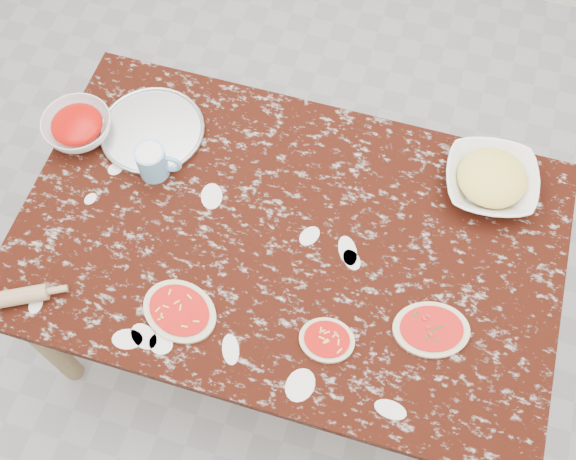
# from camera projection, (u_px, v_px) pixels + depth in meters

# --- Properties ---
(ground) EXTENTS (4.00, 4.00, 0.00)m
(ground) POSITION_uv_depth(u_px,v_px,m) (288.00, 322.00, 2.68)
(ground) COLOR gray
(worktable) EXTENTS (1.60, 1.00, 0.75)m
(worktable) POSITION_uv_depth(u_px,v_px,m) (288.00, 250.00, 2.09)
(worktable) COLOR black
(worktable) RESTS_ON ground
(pizza_tray) EXTENTS (0.41, 0.41, 0.01)m
(pizza_tray) POSITION_uv_depth(u_px,v_px,m) (152.00, 131.00, 2.18)
(pizza_tray) COLOR #B2B2B7
(pizza_tray) RESTS_ON worktable
(sauce_bowl) EXTENTS (0.23, 0.23, 0.07)m
(sauce_bowl) POSITION_uv_depth(u_px,v_px,m) (78.00, 127.00, 2.15)
(sauce_bowl) COLOR white
(sauce_bowl) RESTS_ON worktable
(cheese_bowl) EXTENTS (0.32, 0.32, 0.07)m
(cheese_bowl) POSITION_uv_depth(u_px,v_px,m) (490.00, 181.00, 2.06)
(cheese_bowl) COLOR white
(cheese_bowl) RESTS_ON worktable
(flour_mug) EXTENTS (0.14, 0.09, 0.11)m
(flour_mug) POSITION_uv_depth(u_px,v_px,m) (153.00, 162.00, 2.07)
(flour_mug) COLOR #6AABD5
(flour_mug) RESTS_ON worktable
(pizza_left) EXTENTS (0.26, 0.23, 0.02)m
(pizza_left) POSITION_uv_depth(u_px,v_px,m) (180.00, 311.00, 1.90)
(pizza_left) COLOR beige
(pizza_left) RESTS_ON worktable
(pizza_mid) EXTENTS (0.16, 0.14, 0.02)m
(pizza_mid) POSITION_uv_depth(u_px,v_px,m) (327.00, 340.00, 1.87)
(pizza_mid) COLOR beige
(pizza_mid) RESTS_ON worktable
(pizza_right) EXTENTS (0.25, 0.21, 0.02)m
(pizza_right) POSITION_uv_depth(u_px,v_px,m) (431.00, 329.00, 1.88)
(pizza_right) COLOR beige
(pizza_right) RESTS_ON worktable
(rolling_pin) EXTENTS (0.23, 0.15, 0.05)m
(rolling_pin) POSITION_uv_depth(u_px,v_px,m) (4.00, 299.00, 1.90)
(rolling_pin) COLOR tan
(rolling_pin) RESTS_ON worktable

